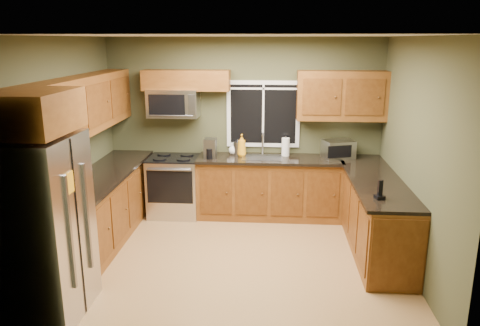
# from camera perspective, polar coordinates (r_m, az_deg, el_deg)

# --- Properties ---
(floor) EXTENTS (4.20, 4.20, 0.00)m
(floor) POSITION_cam_1_polar(r_m,az_deg,el_deg) (5.98, -0.74, -11.58)
(floor) COLOR #9D7445
(floor) RESTS_ON ground
(ceiling) EXTENTS (4.20, 4.20, 0.00)m
(ceiling) POSITION_cam_1_polar(r_m,az_deg,el_deg) (5.35, -0.84, 15.26)
(ceiling) COLOR white
(ceiling) RESTS_ON back_wall
(back_wall) EXTENTS (4.20, 0.00, 4.20)m
(back_wall) POSITION_cam_1_polar(r_m,az_deg,el_deg) (7.27, 0.46, 4.47)
(back_wall) COLOR #414329
(back_wall) RESTS_ON ground
(front_wall) EXTENTS (4.20, 0.00, 4.20)m
(front_wall) POSITION_cam_1_polar(r_m,az_deg,el_deg) (3.80, -3.18, -5.39)
(front_wall) COLOR #414329
(front_wall) RESTS_ON ground
(left_wall) EXTENTS (0.00, 3.60, 3.60)m
(left_wall) POSITION_cam_1_polar(r_m,az_deg,el_deg) (6.06, -20.97, 1.37)
(left_wall) COLOR #414329
(left_wall) RESTS_ON ground
(right_wall) EXTENTS (0.00, 3.60, 3.60)m
(right_wall) POSITION_cam_1_polar(r_m,az_deg,el_deg) (5.73, 20.64, 0.65)
(right_wall) COLOR #414329
(right_wall) RESTS_ON ground
(window) EXTENTS (1.12, 0.03, 1.02)m
(window) POSITION_cam_1_polar(r_m,az_deg,el_deg) (7.20, 2.85, 5.99)
(window) COLOR white
(window) RESTS_ON back_wall
(base_cabinets_left) EXTENTS (0.60, 2.65, 0.90)m
(base_cabinets_left) POSITION_cam_1_polar(r_m,az_deg,el_deg) (6.62, -16.18, -5.28)
(base_cabinets_left) COLOR brown
(base_cabinets_left) RESTS_ON ground
(countertop_left) EXTENTS (0.65, 2.65, 0.04)m
(countertop_left) POSITION_cam_1_polar(r_m,az_deg,el_deg) (6.47, -16.27, -1.38)
(countertop_left) COLOR black
(countertop_left) RESTS_ON base_cabinets_left
(base_cabinets_back) EXTENTS (2.17, 0.60, 0.90)m
(base_cabinets_back) POSITION_cam_1_polar(r_m,az_deg,el_deg) (7.18, 3.59, -3.10)
(base_cabinets_back) COLOR brown
(base_cabinets_back) RESTS_ON ground
(countertop_back) EXTENTS (2.17, 0.65, 0.04)m
(countertop_back) POSITION_cam_1_polar(r_m,az_deg,el_deg) (7.03, 3.65, 0.48)
(countertop_back) COLOR black
(countertop_back) RESTS_ON base_cabinets_back
(base_cabinets_peninsula) EXTENTS (0.60, 2.52, 0.90)m
(base_cabinets_peninsula) POSITION_cam_1_polar(r_m,az_deg,el_deg) (6.42, 16.00, -5.91)
(base_cabinets_peninsula) COLOR brown
(base_cabinets_peninsula) RESTS_ON ground
(countertop_peninsula) EXTENTS (0.65, 2.50, 0.04)m
(countertop_peninsula) POSITION_cam_1_polar(r_m,az_deg,el_deg) (6.27, 16.07, -1.86)
(countertop_peninsula) COLOR black
(countertop_peninsula) RESTS_ON base_cabinets_peninsula
(upper_cabinets_left) EXTENTS (0.33, 2.65, 0.72)m
(upper_cabinets_left) POSITION_cam_1_polar(r_m,az_deg,el_deg) (6.34, -18.25, 6.85)
(upper_cabinets_left) COLOR brown
(upper_cabinets_left) RESTS_ON left_wall
(upper_cabinets_back_left) EXTENTS (1.30, 0.33, 0.30)m
(upper_cabinets_back_left) POSITION_cam_1_polar(r_m,az_deg,el_deg) (7.12, -6.57, 10.00)
(upper_cabinets_back_left) COLOR brown
(upper_cabinets_back_left) RESTS_ON back_wall
(upper_cabinets_back_right) EXTENTS (1.30, 0.33, 0.72)m
(upper_cabinets_back_right) POSITION_cam_1_polar(r_m,az_deg,el_deg) (7.08, 12.28, 8.03)
(upper_cabinets_back_right) COLOR brown
(upper_cabinets_back_right) RESTS_ON back_wall
(upper_cabinet_over_fridge) EXTENTS (0.72, 0.90, 0.38)m
(upper_cabinet_over_fridge) POSITION_cam_1_polar(r_m,az_deg,el_deg) (4.64, -24.39, 5.71)
(upper_cabinet_over_fridge) COLOR brown
(upper_cabinet_over_fridge) RESTS_ON left_wall
(refrigerator) EXTENTS (0.74, 0.90, 1.80)m
(refrigerator) POSITION_cam_1_polar(r_m,az_deg,el_deg) (4.93, -22.97, -7.35)
(refrigerator) COLOR #B7B7BC
(refrigerator) RESTS_ON ground
(range) EXTENTS (0.76, 0.69, 0.94)m
(range) POSITION_cam_1_polar(r_m,az_deg,el_deg) (7.31, -7.98, -2.75)
(range) COLOR #B7B7BC
(range) RESTS_ON ground
(microwave) EXTENTS (0.76, 0.41, 0.42)m
(microwave) POSITION_cam_1_polar(r_m,az_deg,el_deg) (7.16, -8.12, 7.24)
(microwave) COLOR #B7B7BC
(microwave) RESTS_ON back_wall
(sink) EXTENTS (0.60, 0.42, 0.36)m
(sink) POSITION_cam_1_polar(r_m,az_deg,el_deg) (7.04, 2.72, 0.79)
(sink) COLOR slate
(sink) RESTS_ON countertop_back
(toaster_oven) EXTENTS (0.51, 0.45, 0.27)m
(toaster_oven) POSITION_cam_1_polar(r_m,az_deg,el_deg) (7.12, 11.89, 1.66)
(toaster_oven) COLOR #B7B7BC
(toaster_oven) RESTS_ON countertop_back
(coffee_maker) EXTENTS (0.18, 0.24, 0.29)m
(coffee_maker) POSITION_cam_1_polar(r_m,az_deg,el_deg) (7.00, -3.65, 1.73)
(coffee_maker) COLOR slate
(coffee_maker) RESTS_ON countertop_back
(kettle) EXTENTS (0.18, 0.18, 0.24)m
(kettle) POSITION_cam_1_polar(r_m,az_deg,el_deg) (7.19, -0.28, 1.92)
(kettle) COLOR #B7B7BC
(kettle) RESTS_ON countertop_back
(paper_towel_roll) EXTENTS (0.13, 0.13, 0.31)m
(paper_towel_roll) POSITION_cam_1_polar(r_m,az_deg,el_deg) (7.13, 5.58, 1.97)
(paper_towel_roll) COLOR white
(paper_towel_roll) RESTS_ON countertop_back
(soap_bottle_a) EXTENTS (0.13, 0.13, 0.33)m
(soap_bottle_a) POSITION_cam_1_polar(r_m,az_deg,el_deg) (7.09, 0.22, 2.19)
(soap_bottle_a) COLOR orange
(soap_bottle_a) RESTS_ON countertop_back
(soap_bottle_c) EXTENTS (0.15, 0.15, 0.18)m
(soap_bottle_c) POSITION_cam_1_polar(r_m,az_deg,el_deg) (7.21, -0.84, 1.79)
(soap_bottle_c) COLOR white
(soap_bottle_c) RESTS_ON countertop_back
(cordless_phone) EXTENTS (0.12, 0.12, 0.22)m
(cordless_phone) POSITION_cam_1_polar(r_m,az_deg,el_deg) (5.43, 16.68, -3.55)
(cordless_phone) COLOR black
(cordless_phone) RESTS_ON countertop_peninsula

